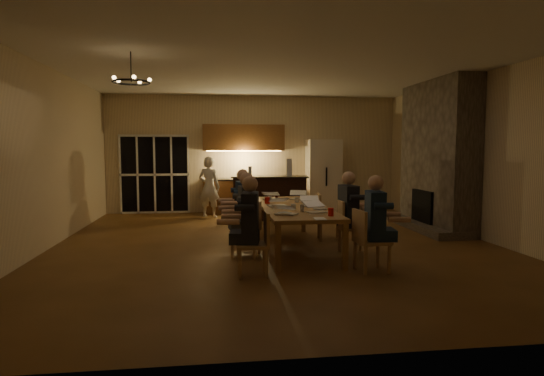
% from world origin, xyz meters
% --- Properties ---
extents(floor, '(9.00, 9.00, 0.00)m').
position_xyz_m(floor, '(0.00, 0.00, 0.00)').
color(floor, brown).
rests_on(floor, ground).
extents(back_wall, '(8.00, 0.04, 3.20)m').
position_xyz_m(back_wall, '(0.00, 4.52, 1.60)').
color(back_wall, beige).
rests_on(back_wall, ground).
extents(left_wall, '(0.04, 9.00, 3.20)m').
position_xyz_m(left_wall, '(-4.02, 0.00, 1.60)').
color(left_wall, beige).
rests_on(left_wall, ground).
extents(right_wall, '(0.04, 9.00, 3.20)m').
position_xyz_m(right_wall, '(4.02, 0.00, 1.60)').
color(right_wall, beige).
rests_on(right_wall, ground).
extents(ceiling, '(8.00, 9.00, 0.04)m').
position_xyz_m(ceiling, '(0.00, 0.00, 3.22)').
color(ceiling, white).
rests_on(ceiling, back_wall).
extents(french_doors, '(1.86, 0.08, 2.10)m').
position_xyz_m(french_doors, '(-2.70, 4.47, 1.05)').
color(french_doors, black).
rests_on(french_doors, ground).
extents(fireplace, '(0.58, 2.50, 3.20)m').
position_xyz_m(fireplace, '(3.70, 1.20, 1.60)').
color(fireplace, '#665B50').
rests_on(fireplace, ground).
extents(kitchenette, '(2.24, 0.68, 2.40)m').
position_xyz_m(kitchenette, '(-0.30, 4.20, 1.20)').
color(kitchenette, brown).
rests_on(kitchenette, ground).
extents(refrigerator, '(0.90, 0.68, 2.00)m').
position_xyz_m(refrigerator, '(1.90, 4.15, 1.00)').
color(refrigerator, beige).
rests_on(refrigerator, ground).
extents(dining_table, '(1.10, 3.19, 0.75)m').
position_xyz_m(dining_table, '(0.26, -0.32, 0.38)').
color(dining_table, '#A57D42').
rests_on(dining_table, ground).
extents(bar_island, '(1.93, 0.91, 1.08)m').
position_xyz_m(bar_island, '(0.26, 2.96, 0.54)').
color(bar_island, black).
rests_on(bar_island, ground).
extents(chair_left_near, '(0.44, 0.44, 0.89)m').
position_xyz_m(chair_left_near, '(-0.60, -1.96, 0.45)').
color(chair_left_near, tan).
rests_on(chair_left_near, ground).
extents(chair_left_mid, '(0.55, 0.55, 0.89)m').
position_xyz_m(chair_left_mid, '(-0.61, -0.81, 0.45)').
color(chair_left_mid, tan).
rests_on(chair_left_mid, ground).
extents(chair_left_far, '(0.49, 0.49, 0.89)m').
position_xyz_m(chair_left_far, '(-0.60, 0.33, 0.45)').
color(chair_left_far, tan).
rests_on(chair_left_far, ground).
extents(chair_right_near, '(0.48, 0.48, 0.89)m').
position_xyz_m(chair_right_near, '(1.12, -1.95, 0.45)').
color(chair_right_near, tan).
rests_on(chair_right_near, ground).
extents(chair_right_mid, '(0.47, 0.47, 0.89)m').
position_xyz_m(chair_right_mid, '(1.18, -0.84, 0.45)').
color(chair_right_mid, tan).
rests_on(chair_right_mid, ground).
extents(chair_right_far, '(0.49, 0.49, 0.89)m').
position_xyz_m(chair_right_far, '(1.08, 0.32, 0.45)').
color(chair_right_far, tan).
rests_on(chair_right_far, ground).
extents(person_left_near, '(0.68, 0.68, 1.38)m').
position_xyz_m(person_left_near, '(-0.62, -1.89, 0.69)').
color(person_left_near, '#22242C').
rests_on(person_left_near, ground).
extents(person_right_near, '(0.67, 0.67, 1.38)m').
position_xyz_m(person_right_near, '(1.17, -1.92, 0.69)').
color(person_right_near, '#1B2F45').
rests_on(person_right_near, ground).
extents(person_left_mid, '(0.65, 0.65, 1.38)m').
position_xyz_m(person_left_mid, '(-0.59, -0.84, 0.69)').
color(person_left_mid, '#3B4146').
rests_on(person_left_mid, ground).
extents(person_right_mid, '(0.65, 0.65, 1.38)m').
position_xyz_m(person_right_mid, '(1.10, -0.84, 0.69)').
color(person_right_mid, '#22242C').
rests_on(person_right_mid, ground).
extents(person_left_far, '(0.64, 0.64, 1.38)m').
position_xyz_m(person_left_far, '(-0.59, 0.25, 0.69)').
color(person_left_far, '#1B2F45').
rests_on(person_left_far, ground).
extents(standing_person, '(0.67, 0.58, 1.56)m').
position_xyz_m(standing_person, '(-1.23, 3.54, 0.78)').
color(standing_person, white).
rests_on(standing_person, ground).
extents(chandelier, '(0.56, 0.56, 0.03)m').
position_xyz_m(chandelier, '(-2.33, -0.98, 2.75)').
color(chandelier, black).
rests_on(chandelier, ceiling).
extents(laptop_a, '(0.42, 0.41, 0.23)m').
position_xyz_m(laptop_a, '(-0.01, -1.29, 0.86)').
color(laptop_a, silver).
rests_on(laptop_a, dining_table).
extents(laptop_b, '(0.39, 0.36, 0.23)m').
position_xyz_m(laptop_b, '(0.50, -1.16, 0.86)').
color(laptop_b, silver).
rests_on(laptop_b, dining_table).
extents(laptop_c, '(0.35, 0.31, 0.23)m').
position_xyz_m(laptop_c, '(-0.01, -0.28, 0.86)').
color(laptop_c, silver).
rests_on(laptop_c, dining_table).
extents(laptop_d, '(0.35, 0.31, 0.23)m').
position_xyz_m(laptop_d, '(0.56, -0.34, 0.86)').
color(laptop_d, silver).
rests_on(laptop_d, dining_table).
extents(laptop_e, '(0.40, 0.38, 0.23)m').
position_xyz_m(laptop_e, '(0.03, 0.79, 0.86)').
color(laptop_e, silver).
rests_on(laptop_e, dining_table).
extents(laptop_f, '(0.38, 0.35, 0.23)m').
position_xyz_m(laptop_f, '(0.54, 0.72, 0.86)').
color(laptop_f, silver).
rests_on(laptop_f, dining_table).
extents(mug_front, '(0.08, 0.08, 0.10)m').
position_xyz_m(mug_front, '(0.18, -0.81, 0.80)').
color(mug_front, silver).
rests_on(mug_front, dining_table).
extents(mug_mid, '(0.07, 0.07, 0.10)m').
position_xyz_m(mug_mid, '(0.42, 0.20, 0.80)').
color(mug_mid, silver).
rests_on(mug_mid, dining_table).
extents(mug_back, '(0.08, 0.08, 0.10)m').
position_xyz_m(mug_back, '(-0.07, 0.41, 0.80)').
color(mug_back, silver).
rests_on(mug_back, dining_table).
extents(redcup_near, '(0.08, 0.08, 0.12)m').
position_xyz_m(redcup_near, '(0.62, -1.55, 0.81)').
color(redcup_near, red).
rests_on(redcup_near, dining_table).
extents(redcup_mid, '(0.09, 0.09, 0.12)m').
position_xyz_m(redcup_mid, '(-0.14, 0.11, 0.81)').
color(redcup_mid, red).
rests_on(redcup_mid, dining_table).
extents(can_silver, '(0.06, 0.06, 0.12)m').
position_xyz_m(can_silver, '(0.27, -1.08, 0.81)').
color(can_silver, '#B2B2B7').
rests_on(can_silver, dining_table).
extents(can_cola, '(0.06, 0.06, 0.12)m').
position_xyz_m(can_cola, '(0.17, 1.10, 0.81)').
color(can_cola, '#3F0F0C').
rests_on(can_cola, dining_table).
extents(plate_near, '(0.24, 0.24, 0.02)m').
position_xyz_m(plate_near, '(0.63, -0.80, 0.76)').
color(plate_near, silver).
rests_on(plate_near, dining_table).
extents(plate_left, '(0.22, 0.22, 0.02)m').
position_xyz_m(plate_left, '(-0.03, -1.21, 0.76)').
color(plate_left, silver).
rests_on(plate_left, dining_table).
extents(plate_far, '(0.25, 0.25, 0.02)m').
position_xyz_m(plate_far, '(0.66, 0.47, 0.76)').
color(plate_far, silver).
rests_on(plate_far, dining_table).
extents(notepad, '(0.17, 0.23, 0.01)m').
position_xyz_m(notepad, '(0.38, -1.83, 0.76)').
color(notepad, white).
rests_on(notepad, dining_table).
extents(bar_bottle, '(0.09, 0.09, 0.24)m').
position_xyz_m(bar_bottle, '(-0.22, 3.09, 1.20)').
color(bar_bottle, '#99999E').
rests_on(bar_bottle, bar_island).
extents(bar_blender, '(0.16, 0.16, 0.43)m').
position_xyz_m(bar_blender, '(0.73, 2.91, 1.29)').
color(bar_blender, silver).
rests_on(bar_blender, bar_island).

